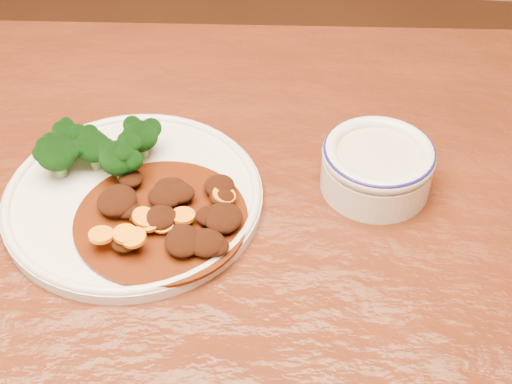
# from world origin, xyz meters

# --- Properties ---
(dining_table) EXTENTS (1.56, 1.01, 0.75)m
(dining_table) POSITION_xyz_m (0.00, 0.00, 0.67)
(dining_table) COLOR #52200E
(dining_table) RESTS_ON ground
(dinner_plate) EXTENTS (0.28, 0.28, 0.02)m
(dinner_plate) POSITION_xyz_m (-0.02, 0.08, 0.76)
(dinner_plate) COLOR silver
(dinner_plate) RESTS_ON dining_table
(broccoli_florets) EXTENTS (0.12, 0.08, 0.05)m
(broccoli_florets) POSITION_xyz_m (-0.07, 0.11, 0.79)
(broccoli_florets) COLOR #6E9C50
(broccoli_florets) RESTS_ON dinner_plate
(mince_stew) EXTENTS (0.18, 0.18, 0.03)m
(mince_stew) POSITION_xyz_m (0.03, 0.04, 0.77)
(mince_stew) COLOR #4E1B08
(mince_stew) RESTS_ON dinner_plate
(dip_bowl) EXTENTS (0.12, 0.12, 0.05)m
(dip_bowl) POSITION_xyz_m (0.24, 0.13, 0.78)
(dip_bowl) COLOR silver
(dip_bowl) RESTS_ON dining_table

